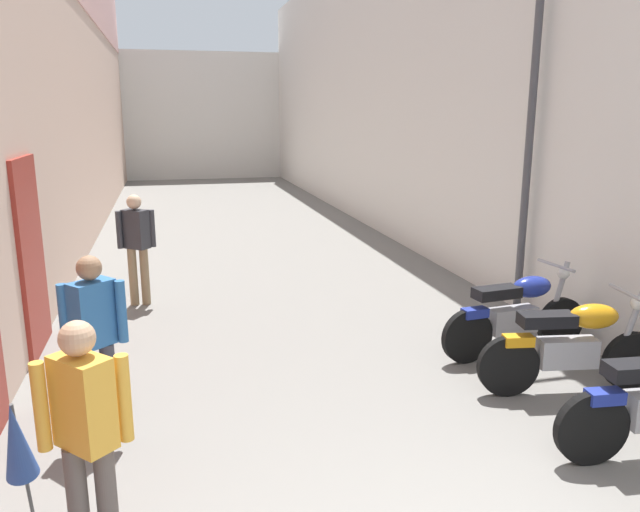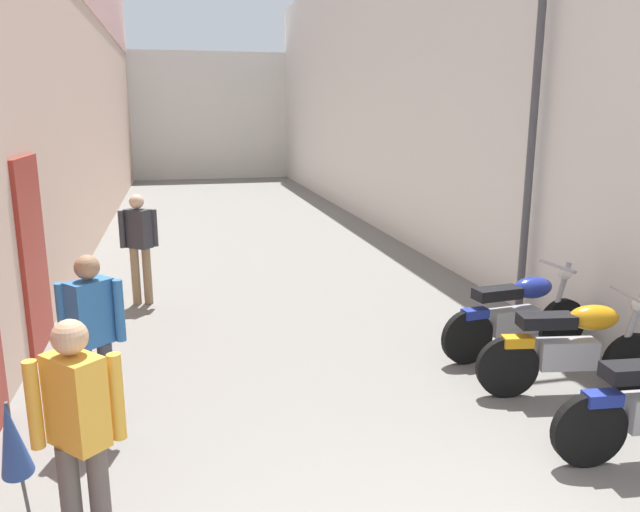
{
  "view_description": "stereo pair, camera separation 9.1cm",
  "coord_description": "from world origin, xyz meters",
  "px_view_note": "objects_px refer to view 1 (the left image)",
  "views": [
    {
      "loc": [
        -1.55,
        -1.65,
        2.67
      ],
      "look_at": [
        0.05,
        4.76,
        1.12
      ],
      "focal_mm": 34.47,
      "sensor_mm": 36.0,
      "label": 1
    },
    {
      "loc": [
        -1.46,
        -1.67,
        2.67
      ],
      "look_at": [
        0.05,
        4.76,
        1.12
      ],
      "focal_mm": 34.47,
      "sensor_mm": 36.0,
      "label": 2
    }
  ],
  "objects_px": {
    "umbrella_leaning": "(17,441)",
    "street_lamp": "(528,86)",
    "pedestrian_mid_alley": "(95,334)",
    "pedestrian_further_down": "(137,241)",
    "motorcycle_third": "(574,344)",
    "motorcycle_fourth": "(517,312)",
    "pedestrian_by_doorway": "(86,430)"
  },
  "relations": [
    {
      "from": "pedestrian_by_doorway",
      "to": "street_lamp",
      "type": "height_order",
      "value": "street_lamp"
    },
    {
      "from": "pedestrian_by_doorway",
      "to": "pedestrian_mid_alley",
      "type": "bearing_deg",
      "value": 93.99
    },
    {
      "from": "pedestrian_mid_alley",
      "to": "pedestrian_further_down",
      "type": "distance_m",
      "value": 3.73
    },
    {
      "from": "pedestrian_by_doorway",
      "to": "street_lamp",
      "type": "bearing_deg",
      "value": 36.49
    },
    {
      "from": "umbrella_leaning",
      "to": "street_lamp",
      "type": "distance_m",
      "value": 6.7
    },
    {
      "from": "pedestrian_mid_alley",
      "to": "pedestrian_further_down",
      "type": "bearing_deg",
      "value": 87.23
    },
    {
      "from": "motorcycle_third",
      "to": "street_lamp",
      "type": "bearing_deg",
      "value": 72.57
    },
    {
      "from": "street_lamp",
      "to": "pedestrian_further_down",
      "type": "bearing_deg",
      "value": 160.75
    },
    {
      "from": "motorcycle_fourth",
      "to": "umbrella_leaning",
      "type": "bearing_deg",
      "value": -157.23
    },
    {
      "from": "pedestrian_by_doorway",
      "to": "umbrella_leaning",
      "type": "height_order",
      "value": "pedestrian_by_doorway"
    },
    {
      "from": "motorcycle_fourth",
      "to": "pedestrian_by_doorway",
      "type": "xyz_separation_m",
      "value": [
        -4.23,
        -2.39,
        0.42
      ]
    },
    {
      "from": "pedestrian_further_down",
      "to": "umbrella_leaning",
      "type": "bearing_deg",
      "value": -96.25
    },
    {
      "from": "pedestrian_further_down",
      "to": "umbrella_leaning",
      "type": "distance_m",
      "value": 4.96
    },
    {
      "from": "pedestrian_by_doorway",
      "to": "umbrella_leaning",
      "type": "xyz_separation_m",
      "value": [
        -0.47,
        0.42,
        -0.24
      ]
    },
    {
      "from": "pedestrian_mid_alley",
      "to": "umbrella_leaning",
      "type": "xyz_separation_m",
      "value": [
        -0.36,
        -1.21,
        -0.24
      ]
    },
    {
      "from": "motorcycle_fourth",
      "to": "pedestrian_by_doorway",
      "type": "bearing_deg",
      "value": -150.49
    },
    {
      "from": "pedestrian_by_doorway",
      "to": "pedestrian_mid_alley",
      "type": "height_order",
      "value": "same"
    },
    {
      "from": "pedestrian_further_down",
      "to": "motorcycle_third",
      "type": "bearing_deg",
      "value": -43.53
    },
    {
      "from": "pedestrian_further_down",
      "to": "street_lamp",
      "type": "relative_size",
      "value": 0.3
    },
    {
      "from": "pedestrian_mid_alley",
      "to": "umbrella_leaning",
      "type": "distance_m",
      "value": 1.28
    },
    {
      "from": "umbrella_leaning",
      "to": "motorcycle_third",
      "type": "bearing_deg",
      "value": 11.76
    },
    {
      "from": "motorcycle_third",
      "to": "pedestrian_by_doorway",
      "type": "height_order",
      "value": "pedestrian_by_doorway"
    },
    {
      "from": "motorcycle_third",
      "to": "umbrella_leaning",
      "type": "height_order",
      "value": "motorcycle_third"
    },
    {
      "from": "motorcycle_third",
      "to": "motorcycle_fourth",
      "type": "distance_m",
      "value": 0.99
    },
    {
      "from": "umbrella_leaning",
      "to": "street_lamp",
      "type": "bearing_deg",
      "value": 30.86
    },
    {
      "from": "umbrella_leaning",
      "to": "street_lamp",
      "type": "height_order",
      "value": "street_lamp"
    },
    {
      "from": "pedestrian_mid_alley",
      "to": "pedestrian_further_down",
      "type": "xyz_separation_m",
      "value": [
        0.18,
        3.72,
        0.0
      ]
    },
    {
      "from": "motorcycle_fourth",
      "to": "motorcycle_third",
      "type": "bearing_deg",
      "value": -90.0
    },
    {
      "from": "pedestrian_by_doorway",
      "to": "street_lamp",
      "type": "relative_size",
      "value": 0.3
    },
    {
      "from": "pedestrian_mid_alley",
      "to": "street_lamp",
      "type": "relative_size",
      "value": 0.3
    },
    {
      "from": "pedestrian_by_doorway",
      "to": "motorcycle_third",
      "type": "bearing_deg",
      "value": 18.29
    },
    {
      "from": "motorcycle_fourth",
      "to": "street_lamp",
      "type": "bearing_deg",
      "value": 60.65
    }
  ]
}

